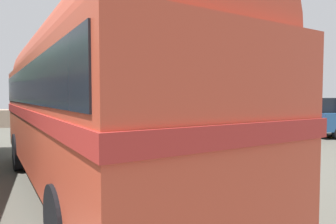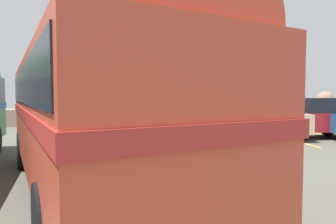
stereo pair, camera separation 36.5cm
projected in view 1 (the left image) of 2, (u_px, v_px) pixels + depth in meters
The scene contains 7 objects.
ground at pixel (189, 159), 9.14m from camera, with size 32.00×26.00×0.02m.
breakwater at pixel (144, 114), 20.68m from camera, with size 31.36×2.00×2.46m.
parking_lines at pixel (331, 137), 14.03m from camera, with size 10.52×4.40×0.01m.
vintage_coach at pixel (90, 92), 6.05m from camera, with size 5.32×8.87×3.70m.
parked_car_nearest at pixel (253, 119), 13.07m from camera, with size 4.22×2.02×1.86m.
parked_car_middle at pixel (307, 117), 14.15m from camera, with size 4.15×1.84×1.86m.
lamp_post at pixel (200, 63), 16.77m from camera, with size 0.66×0.85×6.86m.
Camera 1 is at (-2.30, -8.78, 1.95)m, focal length 31.69 mm.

